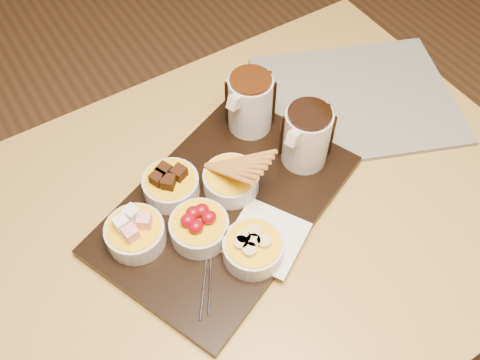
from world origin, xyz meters
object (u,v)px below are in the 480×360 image
serving_board (226,204)px  pitcher_milk_chocolate (250,104)px  dining_table (224,252)px  pitcher_dark_chocolate (306,137)px  newspaper (356,99)px  bowl_strawberries (200,229)px

serving_board → pitcher_milk_chocolate: bearing=21.8°
dining_table → pitcher_dark_chocolate: pitcher_dark_chocolate is taller
dining_table → newspaper: newspaper is taller
bowl_strawberries → pitcher_milk_chocolate: 0.27m
bowl_strawberries → pitcher_milk_chocolate: (0.21, 0.17, 0.04)m
pitcher_milk_chocolate → serving_board: bearing=-158.2°
dining_table → pitcher_dark_chocolate: (0.20, 0.04, 0.18)m
serving_board → bowl_strawberries: size_ratio=4.60×
serving_board → pitcher_milk_chocolate: size_ratio=3.95×
dining_table → pitcher_milk_chocolate: bearing=45.1°
pitcher_dark_chocolate → pitcher_milk_chocolate: bearing=85.6°
dining_table → pitcher_dark_chocolate: size_ratio=10.31×
serving_board → newspaper: (0.37, 0.08, -0.00)m
serving_board → pitcher_dark_chocolate: bearing=-20.0°
serving_board → pitcher_milk_chocolate: pitcher_milk_chocolate is taller
pitcher_milk_chocolate → newspaper: pitcher_milk_chocolate is taller
dining_table → bowl_strawberries: bearing=-174.8°
serving_board → pitcher_dark_chocolate: (0.18, 0.01, 0.07)m
dining_table → serving_board: 0.11m
bowl_strawberries → newspaper: (0.44, 0.12, -0.03)m
bowl_strawberries → newspaper: 0.46m
serving_board → bowl_strawberries: (-0.07, -0.03, 0.03)m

